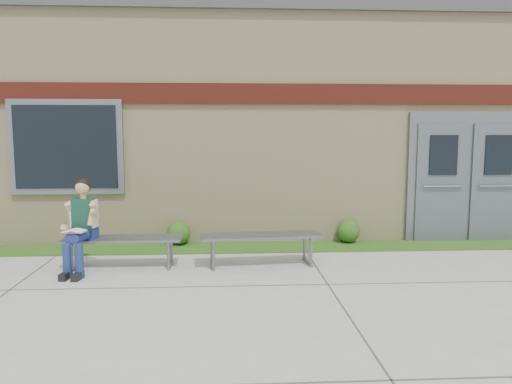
{
  "coord_description": "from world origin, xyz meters",
  "views": [
    {
      "loc": [
        -0.28,
        -5.66,
        1.95
      ],
      "look_at": [
        0.14,
        1.7,
        1.06
      ],
      "focal_mm": 35.0,
      "sensor_mm": 36.0,
      "label": 1
    }
  ],
  "objects": [
    {
      "name": "ground",
      "position": [
        0.0,
        0.0,
        0.0
      ],
      "size": [
        80.0,
        80.0,
        0.0
      ],
      "primitive_type": "plane",
      "color": "#9E9E99",
      "rests_on": "ground"
    },
    {
      "name": "grass_strip",
      "position": [
        0.0,
        2.6,
        0.01
      ],
      "size": [
        16.0,
        0.8,
        0.02
      ],
      "primitive_type": "cube",
      "color": "#1F4B14",
      "rests_on": "ground"
    },
    {
      "name": "school_building",
      "position": [
        -0.0,
        5.99,
        2.1
      ],
      "size": [
        16.2,
        6.22,
        4.2
      ],
      "color": "beige",
      "rests_on": "ground"
    },
    {
      "name": "bench_left",
      "position": [
        -1.8,
        1.5,
        0.34
      ],
      "size": [
        1.69,
        0.47,
        0.44
      ],
      "rotation": [
        0.0,
        0.0,
        -0.0
      ],
      "color": "slate",
      "rests_on": "ground"
    },
    {
      "name": "bench_right",
      "position": [
        0.2,
        1.5,
        0.36
      ],
      "size": [
        1.81,
        0.66,
        0.46
      ],
      "rotation": [
        0.0,
        0.0,
        0.09
      ],
      "color": "slate",
      "rests_on": "ground"
    },
    {
      "name": "girl",
      "position": [
        -2.33,
        1.31,
        0.68
      ],
      "size": [
        0.47,
        0.8,
        1.3
      ],
      "rotation": [
        0.0,
        0.0,
        -0.13
      ],
      "color": "navy",
      "rests_on": "ground"
    },
    {
      "name": "shrub_mid",
      "position": [
        -1.14,
        2.85,
        0.22
      ],
      "size": [
        0.4,
        0.4,
        0.4
      ],
      "primitive_type": "sphere",
      "color": "#1F4B14",
      "rests_on": "grass_strip"
    },
    {
      "name": "shrub_east",
      "position": [
        1.84,
        2.85,
        0.22
      ],
      "size": [
        0.4,
        0.4,
        0.4
      ],
      "primitive_type": "sphere",
      "color": "#1F4B14",
      "rests_on": "grass_strip"
    }
  ]
}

